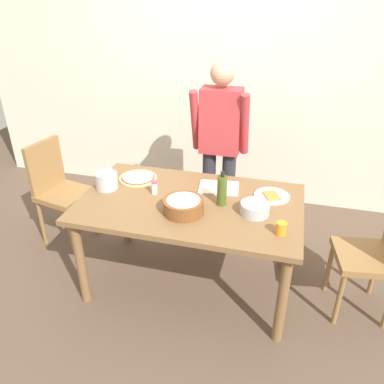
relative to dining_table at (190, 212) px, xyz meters
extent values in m
plane|color=brown|center=(0.00, 0.00, -0.67)|extent=(8.00, 8.00, 0.00)
cube|color=silver|center=(0.00, 1.60, 0.63)|extent=(5.60, 0.10, 2.60)
cube|color=brown|center=(0.00, 0.00, 0.07)|extent=(1.60, 0.96, 0.04)
cylinder|color=brown|center=(-0.72, -0.40, -0.31)|extent=(0.07, 0.07, 0.72)
cylinder|color=brown|center=(0.72, -0.40, -0.31)|extent=(0.07, 0.07, 0.72)
cylinder|color=brown|center=(-0.72, 0.40, -0.31)|extent=(0.07, 0.07, 0.72)
cylinder|color=brown|center=(0.72, 0.40, -0.31)|extent=(0.07, 0.07, 0.72)
cylinder|color=#2D2D38|center=(-0.03, 0.76, -0.24)|extent=(0.12, 0.12, 0.85)
cylinder|color=#2D2D38|center=(0.15, 0.76, -0.24)|extent=(0.12, 0.12, 0.85)
cube|color=#B7383D|center=(0.06, 0.76, 0.46)|extent=(0.34, 0.20, 0.55)
cylinder|color=#B7383D|center=(-0.15, 0.71, 0.46)|extent=(0.07, 0.21, 0.55)
cylinder|color=#B7383D|center=(0.27, 0.71, 0.46)|extent=(0.07, 0.21, 0.55)
sphere|color=tan|center=(0.06, 0.76, 0.85)|extent=(0.20, 0.20, 0.20)
cube|color=olive|center=(-1.25, 0.30, -0.19)|extent=(0.47, 0.47, 0.05)
cube|color=olive|center=(-1.43, 0.34, 0.06)|extent=(0.12, 0.38, 0.45)
cylinder|color=olive|center=(-1.12, 0.10, -0.44)|extent=(0.04, 0.04, 0.45)
cylinder|color=olive|center=(-1.05, 0.43, -0.44)|extent=(0.04, 0.04, 0.45)
cylinder|color=olive|center=(-1.45, 0.17, -0.44)|extent=(0.04, 0.04, 0.45)
cylinder|color=olive|center=(-1.38, 0.50, -0.44)|extent=(0.04, 0.04, 0.45)
cube|color=olive|center=(1.25, 0.04, -0.19)|extent=(0.45, 0.45, 0.05)
cylinder|color=olive|center=(1.06, 0.18, -0.44)|extent=(0.04, 0.04, 0.45)
cylinder|color=olive|center=(1.11, -0.16, -0.44)|extent=(0.04, 0.04, 0.45)
cylinder|color=olive|center=(1.39, 0.23, -0.44)|extent=(0.04, 0.04, 0.45)
cylinder|color=beige|center=(-0.50, 0.24, 0.10)|extent=(0.30, 0.30, 0.01)
cylinder|color=#B22D1E|center=(-0.50, 0.24, 0.10)|extent=(0.27, 0.27, 0.00)
cylinder|color=beige|center=(-0.50, 0.24, 0.11)|extent=(0.25, 0.25, 0.00)
cylinder|color=white|center=(0.57, 0.22, 0.10)|extent=(0.26, 0.26, 0.01)
cube|color=#CC8438|center=(0.57, 0.20, 0.11)|extent=(0.15, 0.17, 0.01)
cylinder|color=brown|center=(-0.01, -0.16, 0.14)|extent=(0.28, 0.28, 0.10)
ellipsoid|color=beige|center=(-0.01, -0.16, 0.18)|extent=(0.25, 0.25, 0.05)
cylinder|color=#B7B7BC|center=(0.47, -0.05, 0.13)|extent=(0.20, 0.20, 0.08)
cylinder|color=#47561E|center=(0.23, 0.02, 0.20)|extent=(0.07, 0.07, 0.22)
cylinder|color=black|center=(0.23, 0.02, 0.33)|extent=(0.03, 0.03, 0.04)
cylinder|color=#B7B7BC|center=(-0.67, 0.03, 0.15)|extent=(0.17, 0.17, 0.12)
torus|color=#A5A5AD|center=(-0.67, 0.03, 0.21)|extent=(0.17, 0.17, 0.01)
cylinder|color=orange|center=(0.66, -0.25, 0.13)|extent=(0.07, 0.07, 0.08)
cylinder|color=white|center=(-0.29, 0.04, 0.14)|extent=(0.04, 0.04, 0.09)
cylinder|color=#D84C66|center=(-0.29, 0.04, 0.19)|extent=(0.04, 0.04, 0.02)
cube|color=white|center=(0.16, 0.25, 0.10)|extent=(0.32, 0.26, 0.01)
camera|label=1|loc=(0.62, -2.31, 1.49)|focal=35.80mm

